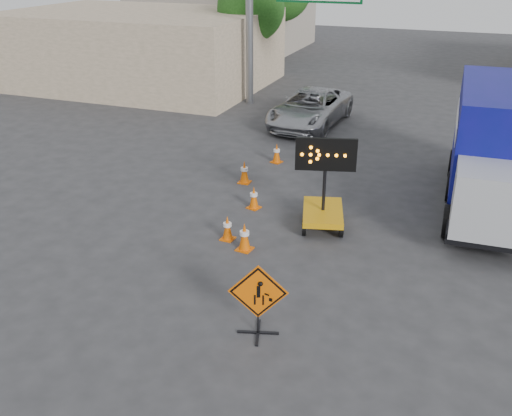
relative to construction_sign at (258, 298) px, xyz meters
The scene contains 13 objects.
ground 1.14m from the construction_sign, 150.21° to the right, with size 100.00×100.00×0.00m, color #2D2D30.
storefront_left_near 24.52m from the construction_sign, 126.78° to the left, with size 14.00×10.00×4.00m, color #CBB193.
storefront_left_far 37.11m from the construction_sign, 114.99° to the left, with size 12.00×10.00×4.40m, color gray.
tree_left_near 23.53m from the construction_sign, 111.85° to the left, with size 3.71×3.71×6.03m.
construction_sign is the anchor object (origin of this frame).
arrow_board 5.30m from the construction_sign, 90.77° to the left, with size 1.61×2.05×2.60m.
pickup_truck 15.21m from the construction_sign, 102.19° to the left, with size 2.54×5.52×1.53m, color #A4A5AB.
box_truck 9.49m from the construction_sign, 63.36° to the left, with size 2.61×7.56×3.56m.
cone_a 3.59m from the construction_sign, 116.52° to the left, with size 0.43×0.43×0.76m.
cone_b 4.24m from the construction_sign, 122.12° to the left, with size 0.37×0.37×0.69m.
cone_c 6.18m from the construction_sign, 112.05° to the left, with size 0.44×0.44×0.70m.
cone_d 8.23m from the construction_sign, 114.05° to the left, with size 0.39×0.39×0.76m.
cone_e 10.23m from the construction_sign, 107.06° to the left, with size 0.45×0.45×0.72m.
Camera 1 is at (4.05, -8.52, 7.18)m, focal length 40.00 mm.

